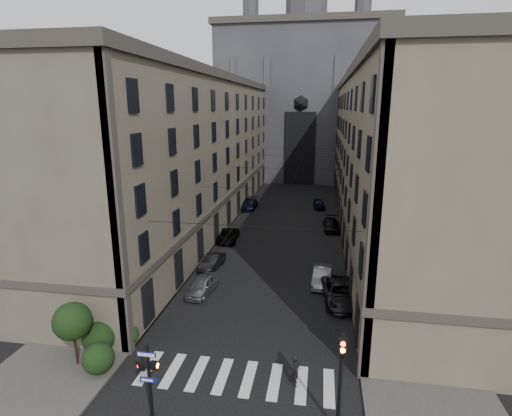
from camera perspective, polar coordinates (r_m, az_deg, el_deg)
The scene contains 19 objects.
sidewalk_left at distance 54.41m, azimuth -6.82°, elevation -1.69°, with size 7.00×80.00×0.15m, color #383533.
sidewalk_right at distance 52.70m, azimuth 15.71°, elevation -2.67°, with size 7.00×80.00×0.15m, color #383533.
zebra_crossing at distance 24.72m, azimuth -2.94°, elevation -22.99°, with size 11.00×3.20×0.01m, color beige.
building_left at distance 53.54m, azimuth -10.17°, elevation 8.05°, with size 13.60×60.60×18.85m.
building_right at distance 51.30m, azimuth 19.70°, elevation 7.18°, with size 13.60×60.60×18.85m.
gothic_tower at distance 89.29m, azimuth 6.87°, elevation 16.02°, with size 35.00×23.00×58.00m.
pedestrian_signal_left at distance 21.63m, azimuth -15.05°, elevation -22.05°, with size 1.02×0.38×4.00m.
traffic_light_right at distance 19.93m, azimuth 12.04°, elevation -21.94°, with size 0.34×0.50×5.20m.
shrub_cluster at distance 26.70m, azimuth -22.43°, elevation -16.45°, with size 3.90×4.40×3.90m.
tram_wires at distance 50.60m, azimuth 4.37°, elevation 5.48°, with size 14.00×60.00×0.43m.
car_left_near at distance 33.69m, azimuth -7.68°, elevation -10.89°, with size 1.66×4.13×1.41m, color gray.
car_left_midnear at distance 38.43m, azimuth -6.30°, elevation -7.67°, with size 1.38×3.95×1.30m, color black.
car_left_midfar at distance 45.85m, azimuth -4.05°, elevation -3.94°, with size 2.14×4.65×1.29m, color black.
car_left_far at distance 59.87m, azimuth -1.03°, elevation 0.56°, with size 2.10×5.18×1.50m, color black.
car_right_near at distance 35.51m, azimuth 9.43°, elevation -9.56°, with size 1.53×4.39×1.45m, color gray.
car_right_midnear at distance 32.67m, azimuth 11.94°, elevation -11.78°, with size 2.60×5.63×1.56m, color black.
car_right_midfar at distance 50.55m, azimuth 10.74°, elevation -2.37°, with size 1.93×4.74×1.38m, color black.
car_right_far at distance 61.18m, azimuth 8.99°, elevation 0.60°, with size 1.58×3.94×1.34m, color black.
pedestrian at distance 23.76m, azimuth 5.69°, elevation -22.08°, with size 0.66×0.43×1.81m, color black.
Camera 1 is at (4.36, -14.18, 14.97)m, focal length 28.00 mm.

